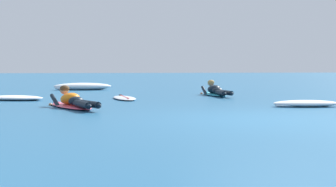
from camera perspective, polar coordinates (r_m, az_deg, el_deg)
ground_plane at (r=18.54m, az=0.04°, el=0.20°), size 120.00×120.00×0.00m
surfer_near at (r=11.36m, az=-10.76°, el=-0.93°), size 1.26×2.51×0.54m
surfer_far at (r=16.05m, az=5.41°, el=0.26°), size 0.54×2.55×0.54m
drifting_surfboard at (r=14.35m, az=-4.97°, el=-0.49°), size 0.68×2.06×0.16m
whitewater_mid_left at (r=14.38m, az=-16.92°, el=-0.49°), size 1.78×1.29×0.14m
whitewater_mid_right at (r=20.22m, az=-9.63°, el=0.77°), size 2.26×0.81×0.29m
whitewater_back at (r=11.94m, az=15.34°, el=-1.11°), size 1.58×0.78×0.15m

